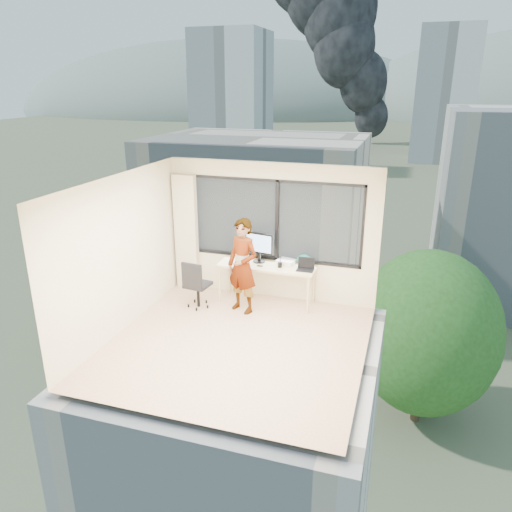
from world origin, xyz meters
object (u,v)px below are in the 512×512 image
at_px(game_console, 286,262).
at_px(monitor, 259,247).
at_px(chair, 198,283).
at_px(person, 243,266).
at_px(laptop, 305,265).
at_px(handbag, 304,260).
at_px(desk, 267,284).

bearing_deg(game_console, monitor, -159.46).
height_order(chair, person, person).
distance_m(laptop, handbag, 0.25).
bearing_deg(handbag, monitor, 172.21).
bearing_deg(chair, person, 13.29).
height_order(chair, laptop, laptop).
xyz_separation_m(chair, laptop, (1.89, 0.52, 0.38)).
relative_size(game_console, laptop, 0.98).
bearing_deg(chair, desk, 33.54).
bearing_deg(game_console, desk, -137.44).
bearing_deg(monitor, desk, -22.21).
bearing_deg(handbag, chair, -169.57).
height_order(desk, person, person).
xyz_separation_m(person, laptop, (1.04, 0.43, -0.02)).
xyz_separation_m(game_console, laptop, (0.41, -0.23, 0.06)).
distance_m(desk, game_console, 0.55).
relative_size(person, laptop, 5.43).
xyz_separation_m(desk, game_console, (0.33, 0.17, 0.41)).
bearing_deg(game_console, laptop, -14.89).
bearing_deg(laptop, monitor, 167.81).
xyz_separation_m(chair, monitor, (0.96, 0.70, 0.57)).
bearing_deg(monitor, game_console, 16.65).
distance_m(game_console, handbag, 0.35).
distance_m(person, game_console, 0.91).
relative_size(desk, game_console, 5.74).
height_order(laptop, handbag, handbag).
relative_size(chair, handbag, 3.37).
xyz_separation_m(desk, chair, (-1.15, -0.58, 0.09)).
distance_m(person, handbag, 1.18).
bearing_deg(laptop, desk, 174.20).
xyz_separation_m(desk, person, (-0.31, -0.48, 0.49)).
distance_m(monitor, laptop, 0.96).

